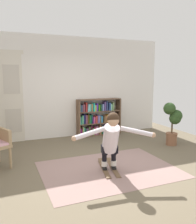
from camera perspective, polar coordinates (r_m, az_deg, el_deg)
The scene contains 8 objects.
ground_plane at distance 4.85m, azimuth 1.15°, elevation -12.85°, with size 7.20×7.20×0.00m, color brown.
back_wall at distance 6.98m, azimuth -7.53°, elevation 5.89°, with size 6.00×0.10×2.90m, color white.
double_door at distance 6.69m, azimuth -22.30°, elevation 3.31°, with size 1.22×0.05×2.45m.
rug at distance 4.69m, azimuth 2.64°, elevation -13.61°, with size 2.53×1.87×0.01m, color gray.
bookshelf at distance 7.18m, azimuth -0.01°, elevation -1.62°, with size 1.35×0.30×1.10m.
potted_plant at distance 6.35m, azimuth 17.62°, elevation -1.88°, with size 0.47×0.37×1.12m.
skis_pair at distance 4.71m, azimuth 2.56°, elevation -13.25°, with size 0.46×0.92×0.07m.
person_skier at distance 4.31m, azimuth 3.19°, elevation -6.17°, with size 1.45×0.77×1.09m.
Camera 1 is at (-1.83, -4.12, 1.78)m, focal length 37.97 mm.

